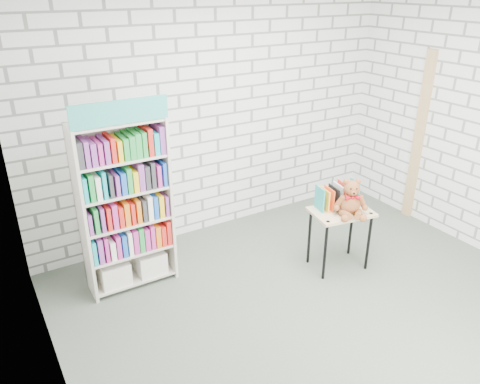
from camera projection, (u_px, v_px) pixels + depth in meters
ground at (323, 310)px, 4.36m from camera, size 4.50×4.50×0.00m
room_shell at (339, 125)px, 3.63m from camera, size 4.52×4.02×2.81m
bookshelf at (125, 205)px, 4.42m from camera, size 0.85×0.33×1.90m
display_table at (341, 219)px, 4.82m from camera, size 0.68×0.53×0.66m
table_books at (337, 196)px, 4.81m from camera, size 0.45×0.26×0.25m
teddy_bear at (351, 201)px, 4.65m from camera, size 0.36×0.34×0.37m
door_trim at (419, 138)px, 5.72m from camera, size 0.05×0.12×2.10m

